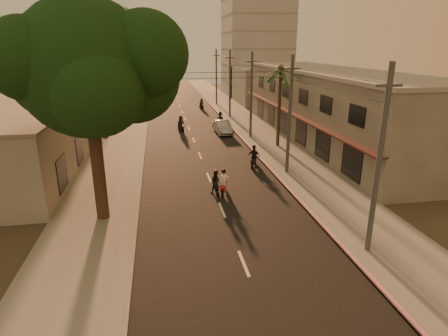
% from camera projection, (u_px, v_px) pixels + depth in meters
% --- Properties ---
extents(ground, '(160.00, 160.00, 0.00)m').
position_uv_depth(ground, '(228.00, 225.00, 21.07)').
color(ground, '#383023').
rests_on(ground, ground).
extents(road, '(10.00, 140.00, 0.02)m').
position_uv_depth(road, '(194.00, 140.00, 39.78)').
color(road, black).
rests_on(road, ground).
extents(sidewalk_right, '(5.00, 140.00, 0.12)m').
position_uv_depth(sidewalk_right, '(262.00, 137.00, 40.99)').
color(sidewalk_right, slate).
rests_on(sidewalk_right, ground).
extents(sidewalk_left, '(5.00, 140.00, 0.12)m').
position_uv_depth(sidewalk_left, '(121.00, 143.00, 38.54)').
color(sidewalk_left, slate).
rests_on(sidewalk_left, ground).
extents(curb_stripe, '(0.20, 60.00, 0.20)m').
position_uv_depth(curb_stripe, '(252.00, 149.00, 35.91)').
color(curb_stripe, red).
rests_on(curb_stripe, ground).
extents(shophouse_row, '(8.80, 34.20, 7.30)m').
position_uv_depth(shophouse_row, '(328.00, 105.00, 39.05)').
color(shophouse_row, gray).
rests_on(shophouse_row, ground).
extents(left_building, '(8.20, 24.20, 5.20)m').
position_uv_depth(left_building, '(32.00, 134.00, 31.07)').
color(left_building, gray).
rests_on(left_building, ground).
extents(distant_tower, '(12.10, 12.10, 28.00)m').
position_uv_depth(distant_tower, '(257.00, 21.00, 71.70)').
color(distant_tower, '#B7B5B2').
rests_on(distant_tower, ground).
extents(broadleaf_tree, '(9.60, 8.70, 12.10)m').
position_uv_depth(broadleaf_tree, '(95.00, 69.00, 19.34)').
color(broadleaf_tree, black).
rests_on(broadleaf_tree, ground).
extents(palm_tree, '(5.00, 5.00, 8.20)m').
position_uv_depth(palm_tree, '(281.00, 73.00, 35.11)').
color(palm_tree, black).
rests_on(palm_tree, ground).
extents(utility_poles, '(1.20, 48.26, 9.00)m').
position_uv_depth(utility_poles, '(252.00, 76.00, 38.75)').
color(utility_poles, '#38383A').
rests_on(utility_poles, ground).
extents(filler_right, '(8.00, 14.00, 6.00)m').
position_uv_depth(filler_right, '(260.00, 85.00, 64.52)').
color(filler_right, gray).
rests_on(filler_right, ground).
extents(filler_left_near, '(8.00, 14.00, 4.40)m').
position_uv_depth(filler_left_near, '(79.00, 104.00, 49.90)').
color(filler_left_near, gray).
rests_on(filler_left_near, ground).
extents(filler_left_far, '(8.00, 14.00, 7.00)m').
position_uv_depth(filler_left_far, '(97.00, 81.00, 66.33)').
color(filler_left_far, gray).
rests_on(filler_left_far, ground).
extents(scooter_red, '(0.97, 1.81, 1.84)m').
position_uv_depth(scooter_red, '(224.00, 183.00, 25.04)').
color(scooter_red, black).
rests_on(scooter_red, ground).
extents(scooter_mid_a, '(0.86, 1.72, 1.68)m').
position_uv_depth(scooter_mid_a, '(216.00, 183.00, 25.25)').
color(scooter_mid_a, black).
rests_on(scooter_mid_a, ground).
extents(scooter_mid_b, '(1.37, 1.79, 1.89)m').
position_uv_depth(scooter_mid_b, '(254.00, 157.00, 30.80)').
color(scooter_mid_b, black).
rests_on(scooter_mid_b, ground).
extents(scooter_far_a, '(1.16, 1.87, 1.89)m').
position_uv_depth(scooter_far_a, '(181.00, 124.00, 43.54)').
color(scooter_far_a, black).
rests_on(scooter_far_a, ground).
extents(scooter_far_b, '(1.57, 1.75, 1.83)m').
position_uv_depth(scooter_far_b, '(220.00, 119.00, 46.49)').
color(scooter_far_b, black).
rests_on(scooter_far_b, ground).
extents(parked_car, '(2.08, 4.63, 1.47)m').
position_uv_depth(parked_car, '(223.00, 127.00, 42.58)').
color(parked_car, '#9A9CA1').
rests_on(parked_car, ground).
extents(scooter_far_c, '(1.02, 1.66, 1.67)m').
position_uv_depth(scooter_far_c, '(202.00, 104.00, 58.79)').
color(scooter_far_c, black).
rests_on(scooter_far_c, ground).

